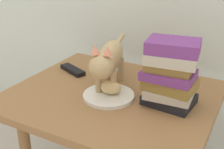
# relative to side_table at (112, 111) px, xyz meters

# --- Properties ---
(side_table) EXTENTS (0.79, 0.67, 0.62)m
(side_table) POSITION_rel_side_table_xyz_m (0.00, 0.00, 0.00)
(side_table) COLOR olive
(side_table) RESTS_ON ground
(plate) EXTENTS (0.20, 0.20, 0.01)m
(plate) POSITION_rel_side_table_xyz_m (0.01, -0.04, 0.09)
(plate) COLOR silver
(plate) RESTS_ON side_table
(bread_roll) EXTENTS (0.09, 0.07, 0.05)m
(bread_roll) POSITION_rel_side_table_xyz_m (0.01, -0.03, 0.12)
(bread_roll) COLOR #E0BC7A
(bread_roll) RESTS_ON plate
(cat) EXTENTS (0.18, 0.46, 0.23)m
(cat) POSITION_rel_side_table_xyz_m (-0.03, 0.02, 0.22)
(cat) COLOR tan
(cat) RESTS_ON side_table
(book_stack) EXTENTS (0.19, 0.16, 0.25)m
(book_stack) POSITION_rel_side_table_xyz_m (0.22, 0.02, 0.21)
(book_stack) COLOR black
(book_stack) RESTS_ON side_table
(candle_jar) EXTENTS (0.07, 0.07, 0.08)m
(candle_jar) POSITION_rel_side_table_xyz_m (-0.11, 0.20, 0.12)
(candle_jar) COLOR silver
(candle_jar) RESTS_ON side_table
(tv_remote) EXTENTS (0.16, 0.10, 0.02)m
(tv_remote) POSITION_rel_side_table_xyz_m (-0.26, 0.10, 0.09)
(tv_remote) COLOR black
(tv_remote) RESTS_ON side_table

